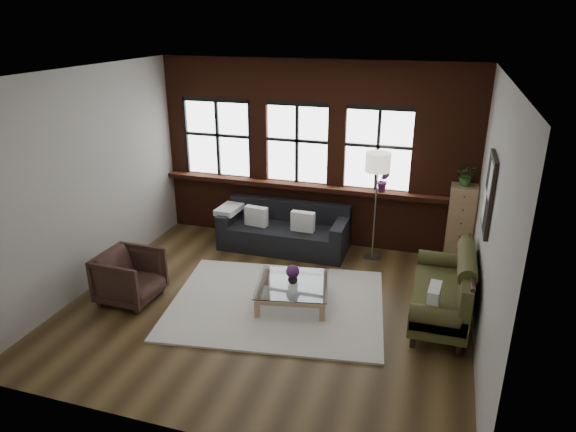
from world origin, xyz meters
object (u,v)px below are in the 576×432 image
(floor_lamp, at_px, (375,203))
(drawer_chest, at_px, (460,225))
(armchair, at_px, (130,277))
(coffee_table, at_px, (293,294))
(dark_sofa, at_px, (284,227))
(vintage_settee, at_px, (441,286))
(vase, at_px, (293,279))

(floor_lamp, bearing_deg, drawer_chest, 10.70)
(armchair, distance_m, coffee_table, 2.34)
(armchair, bearing_deg, dark_sofa, -32.47)
(vintage_settee, relative_size, vase, 12.42)
(vase, bearing_deg, floor_lamp, 64.58)
(vintage_settee, height_order, drawer_chest, drawer_chest)
(floor_lamp, bearing_deg, armchair, -142.48)
(dark_sofa, height_order, floor_lamp, floor_lamp)
(coffee_table, relative_size, floor_lamp, 0.50)
(armchair, xyz_separation_m, coffee_table, (2.25, 0.58, -0.21))
(dark_sofa, bearing_deg, drawer_chest, 6.30)
(drawer_chest, height_order, floor_lamp, floor_lamp)
(vase, bearing_deg, drawer_chest, 43.03)
(armchair, distance_m, vase, 2.33)
(dark_sofa, height_order, vintage_settee, vintage_settee)
(coffee_table, bearing_deg, dark_sofa, 111.33)
(drawer_chest, bearing_deg, vase, -136.97)
(dark_sofa, distance_m, vase, 1.88)
(dark_sofa, height_order, armchair, dark_sofa)
(vintage_settee, height_order, vase, vintage_settee)
(vintage_settee, bearing_deg, coffee_table, -173.56)
(vase, xyz_separation_m, floor_lamp, (0.86, 1.82, 0.59))
(vintage_settee, bearing_deg, vase, -173.56)
(dark_sofa, relative_size, vase, 15.15)
(vase, height_order, floor_lamp, floor_lamp)
(vase, relative_size, floor_lamp, 0.07)
(vintage_settee, relative_size, floor_lamp, 0.91)
(dark_sofa, bearing_deg, coffee_table, -68.67)
(armchair, xyz_separation_m, vase, (2.25, 0.58, 0.03))
(armchair, bearing_deg, drawer_chest, -57.86)
(vintage_settee, distance_m, coffee_table, 2.03)
(vintage_settee, bearing_deg, drawer_chest, 82.91)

